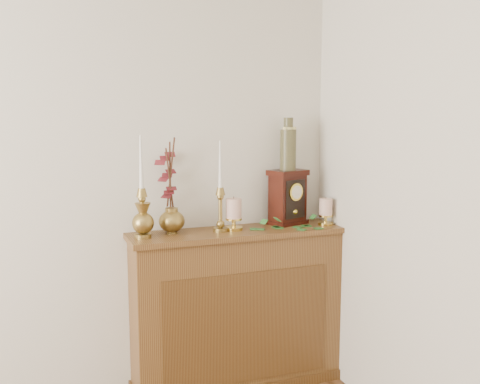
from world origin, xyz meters
name	(u,v)px	position (x,y,z in m)	size (l,w,h in m)	color
console_shelf	(237,313)	(1.40, 2.10, 0.44)	(1.24, 0.34, 0.93)	brown
candlestick_left	(142,205)	(0.86, 2.09, 1.11)	(0.09, 0.09, 0.54)	olive
candlestick_center	(220,202)	(1.30, 2.10, 1.10)	(0.08, 0.08, 0.51)	olive
bud_vase	(143,221)	(0.86, 2.09, 1.02)	(0.12, 0.12, 0.19)	olive
ginger_jar	(168,190)	(1.02, 2.19, 1.17)	(0.21, 0.23, 0.53)	olive
pillar_candle_left	(234,213)	(1.38, 2.10, 1.03)	(0.10, 0.10, 0.19)	#E0BA4E
pillar_candle_right	(326,210)	(1.94, 2.05, 1.02)	(0.09, 0.09, 0.17)	#E0BA4E
ivy_garland	(284,227)	(1.66, 2.03, 0.94)	(0.42, 0.21, 0.08)	#2B6827
mantel_clock	(288,198)	(1.74, 2.16, 1.09)	(0.25, 0.21, 0.32)	#37110B
ceramic_vase	(288,147)	(1.74, 2.16, 1.39)	(0.10, 0.10, 0.31)	#183026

